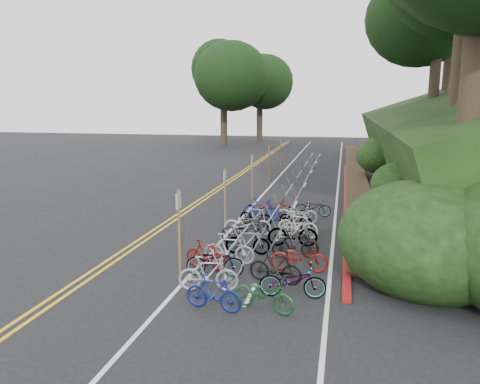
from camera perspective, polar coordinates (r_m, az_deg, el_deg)
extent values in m
plane|color=black|center=(15.82, -8.48, -8.54)|extent=(120.00, 120.00, 0.00)
cube|color=gold|center=(25.62, -5.01, -0.95)|extent=(0.12, 80.00, 0.01)
cube|color=gold|center=(25.53, -4.37, -0.98)|extent=(0.12, 80.00, 0.01)
cube|color=silver|center=(24.87, 1.93, -1.27)|extent=(0.12, 80.00, 0.01)
cube|color=silver|center=(24.47, 11.65, -1.69)|extent=(0.12, 80.00, 0.01)
cube|color=silver|center=(13.20, 1.26, -12.41)|extent=(0.10, 1.60, 0.01)
cube|color=silver|center=(18.79, 4.86, -5.30)|extent=(0.10, 1.60, 0.01)
cube|color=silver|center=(24.58, 6.75, -1.48)|extent=(0.10, 1.60, 0.01)
cube|color=silver|center=(30.44, 7.91, 0.87)|extent=(0.10, 1.60, 0.01)
cube|color=silver|center=(36.36, 8.70, 2.47)|extent=(0.10, 1.60, 0.01)
cube|color=silver|center=(42.29, 9.26, 3.61)|extent=(0.10, 1.60, 0.01)
cube|color=silver|center=(48.24, 9.69, 4.48)|extent=(0.10, 1.60, 0.01)
cube|color=maroon|center=(26.41, 12.82, -0.72)|extent=(0.25, 28.00, 0.10)
cube|color=black|center=(36.87, 25.26, 6.05)|extent=(12.32, 44.00, 9.11)
cube|color=#382819|center=(36.28, 13.91, 2.38)|extent=(1.40, 44.00, 0.16)
ellipsoid|color=#284C19|center=(17.50, 17.91, -3.51)|extent=(2.00, 2.80, 1.60)
ellipsoid|color=#284C19|center=(22.35, 18.89, 0.81)|extent=(2.60, 3.64, 2.08)
ellipsoid|color=#284C19|center=(28.34, 20.08, 3.64)|extent=(2.20, 3.08, 1.76)
ellipsoid|color=#284C19|center=(34.18, 16.44, 4.25)|extent=(3.00, 4.20, 2.40)
ellipsoid|color=#284C19|center=(40.17, 16.91, 5.38)|extent=(2.40, 3.36, 1.92)
ellipsoid|color=#284C19|center=(44.21, 18.28, 6.65)|extent=(2.80, 3.92, 2.24)
ellipsoid|color=#284C19|center=(20.42, 16.59, -1.82)|extent=(1.80, 2.52, 1.44)
ellipsoid|color=#284C19|center=(32.33, 20.67, 5.50)|extent=(3.20, 4.48, 2.56)
ellipsoid|color=black|center=(15.16, 21.81, -5.28)|extent=(5.28, 6.16, 3.52)
cylinder|color=#2D2319|center=(17.40, 26.18, 7.10)|extent=(0.84, 0.84, 6.43)
cylinder|color=#2D2319|center=(26.51, 25.18, 11.98)|extent=(0.90, 0.90, 7.42)
cylinder|color=#2D2319|center=(34.91, 26.60, 13.31)|extent=(0.95, 0.95, 8.40)
cylinder|color=#2D2319|center=(42.50, 22.54, 11.43)|extent=(0.87, 0.87, 6.92)
ellipsoid|color=black|center=(43.11, 23.18, 19.72)|extent=(9.23, 9.23, 8.77)
cylinder|color=#2D2319|center=(50.86, 23.94, 12.45)|extent=(0.92, 0.92, 7.91)
ellipsoid|color=black|center=(51.69, 24.59, 20.48)|extent=(10.99, 10.99, 10.44)
cylinder|color=#2D2319|center=(57.78, -1.99, 8.84)|extent=(0.84, 0.84, 6.43)
ellipsoid|color=black|center=(57.87, -2.02, 14.64)|extent=(8.79, 8.79, 8.35)
cylinder|color=#2D2319|center=(64.96, 2.40, 8.84)|extent=(0.82, 0.82, 5.93)
ellipsoid|color=black|center=(64.99, 2.44, 13.49)|extent=(7.69, 7.69, 7.31)
cylinder|color=#8F939C|center=(14.27, 0.05, -5.36)|extent=(0.05, 2.83, 0.05)
cylinder|color=#8F939C|center=(13.31, -2.38, -9.38)|extent=(0.62, 0.04, 1.22)
cylinder|color=#8F939C|center=(13.19, 0.00, -9.57)|extent=(0.62, 0.04, 1.22)
cylinder|color=#8F939C|center=(15.73, 0.09, -6.16)|extent=(0.62, 0.04, 1.22)
cylinder|color=#8F939C|center=(15.63, 2.11, -6.28)|extent=(0.62, 0.04, 1.22)
cylinder|color=#8F939C|center=(17.56, 4.16, -2.58)|extent=(0.05, 3.00, 0.05)
cylinder|color=#8F939C|center=(16.41, 2.44, -5.60)|extent=(0.58, 0.04, 1.13)
cylinder|color=#8F939C|center=(16.33, 4.38, -5.71)|extent=(0.58, 0.04, 1.13)
cylinder|color=#8F939C|center=(19.08, 3.92, -3.27)|extent=(0.58, 0.04, 1.13)
cylinder|color=#8F939C|center=(19.01, 5.59, -3.35)|extent=(0.58, 0.04, 1.13)
cylinder|color=#8F939C|center=(22.41, 6.04, 0.32)|extent=(0.05, 3.00, 0.05)
cylinder|color=#8F939C|center=(21.20, 4.82, -1.85)|extent=(0.58, 0.04, 1.13)
cylinder|color=#8F939C|center=(21.13, 6.32, -1.92)|extent=(0.58, 0.04, 1.13)
cylinder|color=#8F939C|center=(23.92, 5.73, -0.41)|extent=(0.58, 0.04, 1.13)
cylinder|color=#8F939C|center=(23.86, 7.06, -0.46)|extent=(0.58, 0.04, 1.13)
cylinder|color=#8F939C|center=(27.32, 7.24, 2.19)|extent=(0.05, 3.00, 0.05)
cylinder|color=#8F939C|center=(26.07, 6.31, 0.51)|extent=(0.58, 0.04, 1.13)
cylinder|color=#8F939C|center=(26.01, 7.54, 0.46)|extent=(0.58, 0.04, 1.13)
cylinder|color=#8F939C|center=(28.81, 6.92, 1.48)|extent=(0.58, 0.04, 1.13)
cylinder|color=#8F939C|center=(28.76, 8.03, 1.44)|extent=(0.58, 0.04, 1.13)
cylinder|color=#8F939C|center=(32.25, 8.08, 3.48)|extent=(0.05, 3.00, 0.05)
cylinder|color=#8F939C|center=(30.97, 7.33, 2.13)|extent=(0.58, 0.04, 1.13)
cylinder|color=#8F939C|center=(30.93, 8.36, 2.09)|extent=(0.58, 0.04, 1.13)
cylinder|color=#8F939C|center=(33.74, 7.77, 2.83)|extent=(0.58, 0.04, 1.13)
cylinder|color=#8F939C|center=(33.69, 8.72, 2.79)|extent=(0.58, 0.04, 1.13)
cylinder|color=#8F939C|center=(37.21, 8.70, 4.44)|extent=(0.05, 3.00, 0.05)
cylinder|color=#8F939C|center=(35.91, 8.07, 3.30)|extent=(0.58, 0.04, 1.13)
cylinder|color=#8F939C|center=(35.87, 8.97, 3.27)|extent=(0.58, 0.04, 1.13)
cylinder|color=#8F939C|center=(38.68, 8.41, 3.83)|extent=(0.58, 0.04, 1.13)
cylinder|color=#8F939C|center=(38.64, 9.24, 3.80)|extent=(0.58, 0.04, 1.13)
cylinder|color=brown|center=(14.42, -7.42, -4.89)|extent=(0.08, 0.08, 2.66)
cube|color=silver|center=(14.18, -7.52, -1.07)|extent=(0.02, 0.40, 0.50)
cylinder|color=brown|center=(19.92, -1.83, -0.66)|extent=(0.08, 0.08, 2.50)
cube|color=silver|center=(19.76, -1.85, 1.90)|extent=(0.02, 0.40, 0.50)
cylinder|color=brown|center=(25.68, 1.48, 1.95)|extent=(0.08, 0.08, 2.50)
cube|color=silver|center=(25.56, 1.49, 3.94)|extent=(0.02, 0.40, 0.50)
cylinder|color=brown|center=(31.53, 3.58, 3.59)|extent=(0.08, 0.08, 2.50)
cube|color=silver|center=(31.43, 3.60, 5.21)|extent=(0.02, 0.40, 0.50)
cylinder|color=brown|center=(37.43, 5.03, 4.71)|extent=(0.08, 0.08, 2.50)
cube|color=silver|center=(37.35, 5.05, 6.08)|extent=(0.02, 0.40, 0.50)
imported|color=maroon|center=(14.99, -4.19, -7.64)|extent=(0.95, 1.63, 0.95)
imported|color=navy|center=(12.15, -3.24, -12.16)|extent=(0.71, 1.62, 0.94)
imported|color=#144C1E|center=(12.15, 2.91, -12.31)|extent=(1.05, 1.78, 0.88)
imported|color=#9E9EA3|center=(13.29, -3.87, -9.92)|extent=(0.74, 1.76, 1.02)
imported|color=slate|center=(12.96, 6.43, -10.68)|extent=(0.80, 1.86, 0.95)
imported|color=slate|center=(14.41, -3.08, -8.42)|extent=(0.82, 1.83, 0.93)
imported|color=black|center=(13.89, 4.34, -9.10)|extent=(0.76, 1.68, 0.97)
imported|color=#9E9EA3|center=(15.41, -1.34, -6.94)|extent=(0.50, 1.70, 1.02)
imported|color=maroon|center=(14.87, 7.22, -7.86)|extent=(0.73, 1.83, 0.94)
imported|color=slate|center=(16.36, 0.93, -6.01)|extent=(0.52, 1.60, 0.95)
imported|color=black|center=(16.10, 6.77, -6.34)|extent=(0.76, 1.66, 0.97)
imported|color=black|center=(17.71, 0.71, -4.62)|extent=(1.12, 1.99, 0.99)
imported|color=slate|center=(17.30, 6.44, -4.88)|extent=(0.75, 1.88, 1.10)
imported|color=#9E9EA3|center=(18.64, 0.91, -3.83)|extent=(0.91, 1.96, 0.99)
imported|color=beige|center=(18.54, 7.07, -3.95)|extent=(0.98, 1.77, 1.02)
imported|color=slate|center=(20.02, 1.90, -2.91)|extent=(0.88, 1.60, 0.92)
imported|color=slate|center=(19.66, 6.80, -3.21)|extent=(0.99, 1.61, 0.94)
imported|color=navy|center=(21.02, 2.62, -2.07)|extent=(0.79, 1.81, 1.05)
imported|color=#9E9EA3|center=(20.73, 7.00, -2.50)|extent=(0.62, 1.77, 0.93)
imported|color=maroon|center=(22.07, 4.18, -1.75)|extent=(0.69, 1.63, 0.84)
imported|color=slate|center=(22.03, 8.90, -1.84)|extent=(0.60, 1.65, 0.86)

